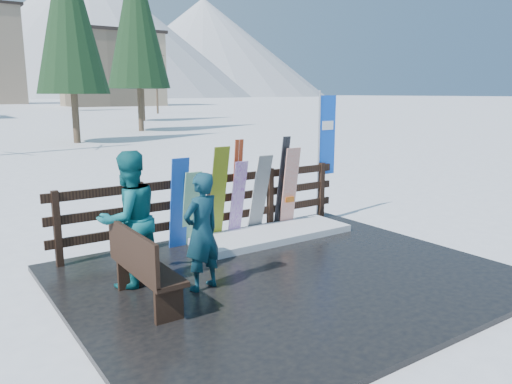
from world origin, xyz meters
TOP-DOWN VIEW (x-y plane):
  - ground at (0.00, 0.00)m, footprint 700.00×700.00m
  - deck at (0.00, 0.00)m, footprint 6.00×5.00m
  - fence at (0.00, 2.20)m, footprint 5.60×0.10m
  - snow_patch at (0.92, 1.60)m, footprint 2.91×1.00m
  - bench at (-2.11, 0.17)m, footprint 0.41×1.50m
  - snowboard_0 at (-0.72, 1.98)m, footprint 0.31×0.25m
  - snowboard_1 at (-0.50, 1.98)m, footprint 0.30×0.29m
  - snowboard_2 at (0.02, 1.98)m, footprint 0.29×0.37m
  - snowboard_3 at (0.42, 1.98)m, footprint 0.25×0.32m
  - snowboard_4 at (0.90, 1.98)m, footprint 0.31×0.41m
  - snowboard_5 at (1.60, 1.98)m, footprint 0.32×0.24m
  - ski_pair_a at (0.45, 2.05)m, footprint 0.16×0.20m
  - ski_pair_b at (1.46, 2.05)m, footprint 0.17×0.30m
  - rental_flag at (2.71, 2.25)m, footprint 0.45×0.04m
  - person_front at (-1.25, 0.22)m, footprint 0.64×0.50m
  - person_back at (-1.97, 0.90)m, footprint 1.01×0.85m

SIDE VIEW (x-z plane):
  - ground at x=0.00m, z-range 0.00..0.00m
  - deck at x=0.00m, z-range 0.00..0.08m
  - snow_patch at x=0.92m, z-range 0.08..0.20m
  - bench at x=-2.11m, z-range 0.11..1.08m
  - snowboard_1 at x=-0.50m, z-range 0.08..1.36m
  - fence at x=0.00m, z-range 0.16..1.31m
  - snowboard_3 at x=0.42m, z-range 0.08..1.47m
  - snowboard_4 at x=0.90m, z-range 0.08..1.55m
  - snowboard_0 at x=-0.72m, z-range 0.08..1.61m
  - snowboard_5 at x=1.60m, z-range 0.08..1.63m
  - person_front at x=-1.25m, z-range 0.08..1.64m
  - snowboard_2 at x=0.02m, z-range 0.08..1.75m
  - ski_pair_a at x=0.45m, z-range 0.08..1.84m
  - ski_pair_b at x=1.46m, z-range 0.08..1.84m
  - person_back at x=-1.97m, z-range 0.08..1.90m
  - rental_flag at x=2.71m, z-range 0.39..2.99m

